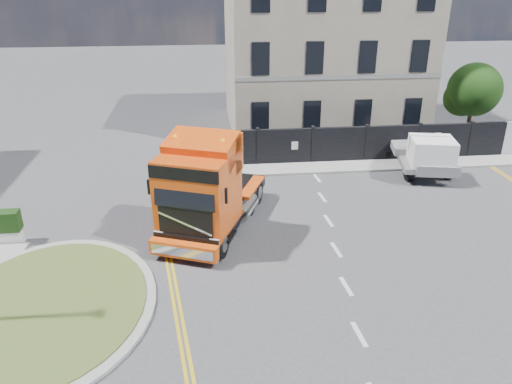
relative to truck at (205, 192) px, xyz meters
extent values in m
plane|color=#424244|center=(1.90, -1.36, -1.84)|extent=(120.00, 120.00, 0.00)
cylinder|color=#999993|center=(-5.10, -4.36, -1.78)|extent=(6.80, 6.80, 0.12)
cylinder|color=#3C5522|center=(-5.10, -4.36, -1.70)|extent=(6.20, 6.20, 0.05)
cube|color=black|center=(7.90, 7.64, -0.84)|extent=(18.00, 0.25, 2.00)
cube|color=silver|center=(16.40, 7.64, -0.84)|extent=(2.60, 0.12, 2.00)
cube|color=beige|center=(7.90, 15.14, 3.66)|extent=(12.00, 10.00, 11.00)
cylinder|color=#382619|center=(16.40, 10.64, -0.64)|extent=(0.24, 0.24, 2.40)
sphere|color=black|center=(16.40, 10.64, 1.36)|extent=(3.20, 3.20, 3.20)
sphere|color=black|center=(15.90, 11.04, 0.76)|extent=(2.20, 2.20, 2.20)
cube|color=#999993|center=(7.90, 6.74, -1.78)|extent=(20.00, 1.60, 0.12)
cube|color=black|center=(0.43, 1.07, -1.07)|extent=(4.73, 6.93, 0.46)
cube|color=#E94F10|center=(-0.24, -0.60, 0.37)|extent=(3.37, 3.43, 2.87)
cube|color=#E94F10|center=(0.16, 0.40, 1.55)|extent=(2.72, 1.81, 1.44)
cube|color=black|center=(-0.73, -1.82, 0.78)|extent=(2.12, 0.89, 1.08)
cube|color=#E94F10|center=(-0.85, -2.12, -1.27)|extent=(2.51, 1.28, 0.56)
cylinder|color=black|center=(-1.57, -0.95, -1.30)|extent=(0.70, 1.11, 1.07)
cylinder|color=gray|center=(-1.57, -0.95, -1.30)|extent=(0.56, 0.68, 0.59)
cylinder|color=black|center=(0.48, -1.77, -1.30)|extent=(0.70, 1.11, 1.07)
cylinder|color=gray|center=(0.48, -1.77, -1.30)|extent=(0.56, 0.68, 0.59)
cylinder|color=black|center=(-0.22, 2.43, -1.30)|extent=(0.70, 1.11, 1.07)
cylinder|color=gray|center=(-0.22, 2.43, -1.30)|extent=(0.56, 0.68, 0.59)
cylinder|color=black|center=(1.83, 1.61, -1.30)|extent=(0.70, 1.11, 1.07)
cylinder|color=gray|center=(1.83, 1.61, -1.30)|extent=(0.56, 0.68, 0.59)
cylinder|color=black|center=(0.23, 3.57, -1.30)|extent=(0.70, 1.11, 1.07)
cylinder|color=gray|center=(0.23, 3.57, -1.30)|extent=(0.56, 0.68, 0.59)
cylinder|color=black|center=(2.29, 2.75, -1.30)|extent=(0.70, 1.11, 1.07)
cylinder|color=gray|center=(2.29, 2.75, -1.30)|extent=(0.56, 0.68, 0.59)
cube|color=slate|center=(11.25, 6.23, -1.08)|extent=(3.11, 5.52, 0.27)
cube|color=white|center=(11.25, 4.60, -0.37)|extent=(2.42, 2.34, 1.41)
cylinder|color=black|center=(10.22, 4.60, -1.46)|extent=(0.27, 0.76, 0.76)
cylinder|color=black|center=(12.28, 4.60, -1.46)|extent=(0.27, 0.76, 0.76)
cylinder|color=black|center=(10.22, 7.85, -1.46)|extent=(0.27, 0.76, 0.76)
cylinder|color=black|center=(12.28, 7.85, -1.46)|extent=(0.27, 0.76, 0.76)
camera|label=1|loc=(0.04, -17.76, 7.75)|focal=35.00mm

